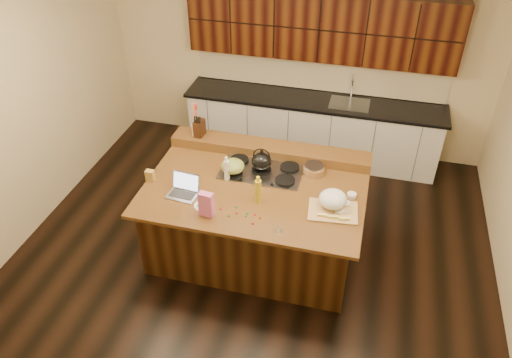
# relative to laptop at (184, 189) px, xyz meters

# --- Properties ---
(room) EXTENTS (5.52, 5.02, 2.72)m
(room) POSITION_rel_laptop_xyz_m (0.71, 0.29, 0.37)
(room) COLOR black
(room) RESTS_ON ground
(island) EXTENTS (2.40, 1.60, 0.92)m
(island) POSITION_rel_laptop_xyz_m (0.71, 0.29, -0.51)
(island) COLOR black
(island) RESTS_ON ground
(back_ledge) EXTENTS (2.40, 0.30, 0.12)m
(back_ledge) POSITION_rel_laptop_xyz_m (0.71, 0.99, 0.00)
(back_ledge) COLOR black
(back_ledge) RESTS_ON island
(cooktop) EXTENTS (0.92, 0.52, 0.05)m
(cooktop) POSITION_rel_laptop_xyz_m (0.71, 0.59, -0.04)
(cooktop) COLOR gray
(cooktop) RESTS_ON island
(back_counter) EXTENTS (3.70, 0.66, 2.40)m
(back_counter) POSITION_rel_laptop_xyz_m (1.01, 2.51, 0.00)
(back_counter) COLOR silver
(back_counter) RESTS_ON ground
(kettle) EXTENTS (0.27, 0.27, 0.20)m
(kettle) POSITION_rel_laptop_xyz_m (0.71, 0.59, 0.09)
(kettle) COLOR black
(kettle) RESTS_ON cooktop
(green_bowl) EXTENTS (0.30, 0.30, 0.15)m
(green_bowl) POSITION_rel_laptop_xyz_m (0.41, 0.46, 0.06)
(green_bowl) COLOR olive
(green_bowl) RESTS_ON cooktop
(laptop) EXTENTS (0.34, 0.28, 0.22)m
(laptop) POSITION_rel_laptop_xyz_m (0.00, 0.00, 0.00)
(laptop) COLOR #B7B7BC
(laptop) RESTS_ON island
(oil_bottle) EXTENTS (0.09, 0.09, 0.27)m
(oil_bottle) POSITION_rel_laptop_xyz_m (0.80, 0.06, 0.08)
(oil_bottle) COLOR gold
(oil_bottle) RESTS_ON island
(vinegar_bottle) EXTENTS (0.07, 0.07, 0.25)m
(vinegar_bottle) POSITION_rel_laptop_xyz_m (0.37, 0.35, 0.07)
(vinegar_bottle) COLOR silver
(vinegar_bottle) RESTS_ON island
(wooden_tray) EXTENTS (0.54, 0.43, 0.20)m
(wooden_tray) POSITION_rel_laptop_xyz_m (1.57, 0.14, 0.03)
(wooden_tray) COLOR tan
(wooden_tray) RESTS_ON island
(ramekin_a) EXTENTS (0.12, 0.12, 0.04)m
(ramekin_a) POSITION_rel_laptop_xyz_m (1.70, 0.22, -0.04)
(ramekin_a) COLOR white
(ramekin_a) RESTS_ON island
(ramekin_b) EXTENTS (0.13, 0.13, 0.04)m
(ramekin_b) POSITION_rel_laptop_xyz_m (1.65, 0.09, -0.04)
(ramekin_b) COLOR white
(ramekin_b) RESTS_ON island
(ramekin_c) EXTENTS (0.12, 0.12, 0.04)m
(ramekin_c) POSITION_rel_laptop_xyz_m (1.75, 0.38, -0.04)
(ramekin_c) COLOR white
(ramekin_c) RESTS_ON island
(strainer_bowl) EXTENTS (0.26, 0.26, 0.09)m
(strainer_bowl) POSITION_rel_laptop_xyz_m (1.29, 0.72, -0.01)
(strainer_bowl) COLOR #996B3F
(strainer_bowl) RESTS_ON island
(kitchen_timer) EXTENTS (0.10, 0.10, 0.07)m
(kitchen_timer) POSITION_rel_laptop_xyz_m (1.11, -0.33, -0.02)
(kitchen_timer) COLOR silver
(kitchen_timer) RESTS_ON island
(pink_bag) EXTENTS (0.15, 0.09, 0.27)m
(pink_bag) POSITION_rel_laptop_xyz_m (0.35, -0.28, 0.08)
(pink_bag) COLOR #D665A0
(pink_bag) RESTS_ON island
(candy_plate) EXTENTS (0.21, 0.21, 0.01)m
(candy_plate) POSITION_rel_laptop_xyz_m (0.26, -0.16, -0.05)
(candy_plate) COLOR white
(candy_plate) RESTS_ON island
(package_box) EXTENTS (0.10, 0.07, 0.13)m
(package_box) POSITION_rel_laptop_xyz_m (-0.44, 0.12, 0.01)
(package_box) COLOR #BC9642
(package_box) RESTS_ON island
(utensil_crock) EXTENTS (0.15, 0.15, 0.14)m
(utensil_crock) POSITION_rel_laptop_xyz_m (-0.21, 0.99, 0.13)
(utensil_crock) COLOR white
(utensil_crock) RESTS_ON back_ledge
(knife_block) EXTENTS (0.11, 0.17, 0.20)m
(knife_block) POSITION_rel_laptop_xyz_m (-0.17, 0.99, 0.16)
(knife_block) COLOR black
(knife_block) RESTS_ON back_ledge
(gumdrop_0) EXTENTS (0.02, 0.02, 0.02)m
(gumdrop_0) POSITION_rel_laptop_xyz_m (0.46, -0.16, -0.05)
(gumdrop_0) COLOR red
(gumdrop_0) RESTS_ON island
(gumdrop_1) EXTENTS (0.02, 0.02, 0.02)m
(gumdrop_1) POSITION_rel_laptop_xyz_m (0.74, -0.20, -0.05)
(gumdrop_1) COLOR #198C26
(gumdrop_1) RESTS_ON island
(gumdrop_2) EXTENTS (0.02, 0.02, 0.02)m
(gumdrop_2) POSITION_rel_laptop_xyz_m (0.83, -0.16, -0.05)
(gumdrop_2) COLOR red
(gumdrop_2) RESTS_ON island
(gumdrop_3) EXTENTS (0.02, 0.02, 0.02)m
(gumdrop_3) POSITION_rel_laptop_xyz_m (0.57, -0.25, -0.05)
(gumdrop_3) COLOR #198C26
(gumdrop_3) RESTS_ON island
(gumdrop_4) EXTENTS (0.02, 0.02, 0.02)m
(gumdrop_4) POSITION_rel_laptop_xyz_m (0.84, -0.30, -0.05)
(gumdrop_4) COLOR red
(gumdrop_4) RESTS_ON island
(gumdrop_5) EXTENTS (0.02, 0.02, 0.02)m
(gumdrop_5) POSITION_rel_laptop_xyz_m (0.61, -0.10, -0.05)
(gumdrop_5) COLOR #198C26
(gumdrop_5) RESTS_ON island
(gumdrop_6) EXTENTS (0.02, 0.02, 0.02)m
(gumdrop_6) POSITION_rel_laptop_xyz_m (0.89, -0.20, -0.05)
(gumdrop_6) COLOR red
(gumdrop_6) RESTS_ON island
(gumdrop_7) EXTENTS (0.02, 0.02, 0.02)m
(gumdrop_7) POSITION_rel_laptop_xyz_m (0.74, -0.15, -0.05)
(gumdrop_7) COLOR #198C26
(gumdrop_7) RESTS_ON island
(gumdrop_8) EXTENTS (0.02, 0.02, 0.02)m
(gumdrop_8) POSITION_rel_laptop_xyz_m (0.64, -0.19, -0.05)
(gumdrop_8) COLOR red
(gumdrop_8) RESTS_ON island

